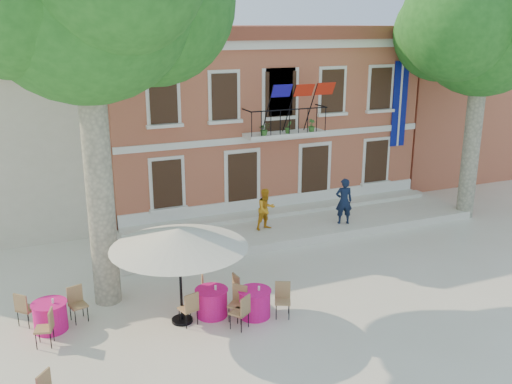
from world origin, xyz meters
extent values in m
plane|color=beige|center=(0.00, 0.00, 0.00)|extent=(90.00, 90.00, 0.00)
cube|color=#B15B3F|center=(2.00, 10.00, 3.50)|extent=(13.00, 8.00, 7.00)
cube|color=brown|center=(2.00, 10.00, 7.25)|extent=(13.50, 8.50, 0.50)
cube|color=silver|center=(2.00, 6.05, 6.85)|extent=(13.30, 0.35, 0.35)
cube|color=silver|center=(2.00, 5.55, 3.50)|extent=(3.20, 0.90, 0.15)
cube|color=black|center=(2.00, 5.15, 4.50)|extent=(3.20, 0.04, 0.04)
cube|color=navy|center=(7.60, 5.94, 4.30)|extent=(0.70, 0.05, 3.60)
cube|color=#150D91|center=(1.10, 4.80, 5.25)|extent=(0.76, 0.27, 0.47)
cube|color=red|center=(2.00, 4.80, 5.25)|extent=(0.76, 0.29, 0.47)
cube|color=red|center=(2.90, 4.80, 5.25)|extent=(0.76, 0.27, 0.47)
imported|color=#26591E|center=(1.00, 5.25, 3.82)|extent=(0.43, 0.37, 0.48)
imported|color=#26591E|center=(2.00, 5.25, 3.82)|extent=(0.26, 0.21, 0.48)
imported|color=#26591E|center=(3.00, 5.25, 3.82)|extent=(0.27, 0.27, 0.48)
cube|color=#B15B3F|center=(14.00, 11.00, 3.00)|extent=(9.00, 9.00, 6.00)
cube|color=brown|center=(14.00, 11.00, 6.20)|extent=(9.40, 9.40, 0.40)
cube|color=silver|center=(2.00, 4.40, 0.15)|extent=(14.00, 3.40, 0.30)
cylinder|color=#A59E84|center=(-5.64, 1.22, 3.62)|extent=(0.74, 0.74, 7.24)
cylinder|color=#A59E84|center=(9.00, 3.03, 3.17)|extent=(0.66, 0.66, 6.35)
sphere|color=#1B531A|center=(9.00, 3.03, 7.43)|extent=(5.08, 5.08, 5.08)
cylinder|color=black|center=(-4.03, -0.77, 0.04)|extent=(0.56, 0.56, 0.08)
cylinder|color=black|center=(-4.03, -0.77, 1.17)|extent=(0.07, 0.07, 2.33)
cone|color=silver|center=(-4.03, -0.77, 2.38)|extent=(3.54, 3.54, 0.51)
imported|color=black|center=(3.53, 3.52, 1.18)|extent=(0.74, 0.59, 1.76)
imported|color=orange|center=(0.57, 4.09, 1.07)|extent=(0.85, 0.72, 1.55)
cylinder|color=#E7159A|center=(-7.26, 0.14, 0.38)|extent=(0.84, 0.84, 0.75)
cylinder|color=#E7159A|center=(-7.26, 0.14, 0.76)|extent=(0.90, 0.90, 0.02)
cube|color=#A18550|center=(-6.53, 0.34, 0.47)|extent=(0.52, 0.52, 0.95)
cube|color=#A18550|center=(-7.79, 0.67, 0.47)|extent=(0.59, 0.59, 0.95)
cube|color=#A18550|center=(-7.45, -0.58, 0.47)|extent=(0.51, 0.51, 0.95)
cylinder|color=#E7159A|center=(-2.14, -1.25, 0.38)|extent=(0.84, 0.84, 0.75)
cylinder|color=#E7159A|center=(-2.14, -1.25, 0.76)|extent=(0.90, 0.90, 0.02)
cube|color=#A18550|center=(-2.75, -1.68, 0.47)|extent=(0.58, 0.58, 0.95)
cube|color=#A18550|center=(-1.46, -1.57, 0.47)|extent=(0.56, 0.56, 0.95)
cube|color=#A18550|center=(-2.21, -0.50, 0.47)|extent=(0.46, 0.46, 0.95)
cylinder|color=#E7159A|center=(-3.19, -0.76, 0.38)|extent=(0.84, 0.84, 0.75)
cylinder|color=#E7159A|center=(-3.19, -0.76, 0.76)|extent=(0.90, 0.90, 0.02)
cube|color=#A18550|center=(-3.91, -0.97, 0.47)|extent=(0.52, 0.52, 0.95)
cube|color=#A18550|center=(-2.65, -1.28, 0.47)|extent=(0.59, 0.59, 0.95)
cube|color=#A18550|center=(-3.01, -0.03, 0.47)|extent=(0.51, 0.51, 0.95)
camera|label=1|loc=(-7.53, -13.99, 7.62)|focal=40.00mm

